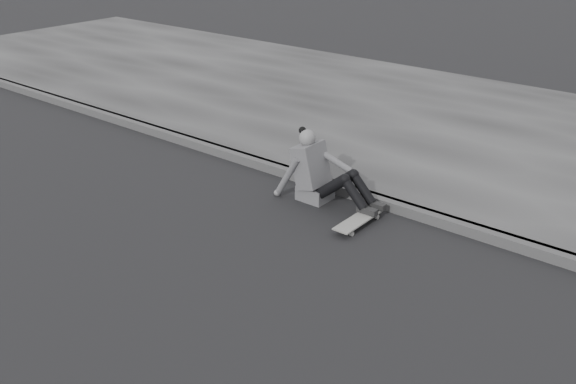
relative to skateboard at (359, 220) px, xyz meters
name	(u,v)px	position (x,y,z in m)	size (l,w,h in m)	color
ground	(167,271)	(-0.94, -2.00, -0.07)	(80.00, 80.00, 0.00)	black
curb	(322,183)	(-0.94, 0.58, -0.01)	(24.00, 0.16, 0.12)	#454545
sidewalk	(433,124)	(-0.94, 3.60, -0.01)	(24.00, 6.00, 0.12)	#3A3A3A
skateboard	(359,220)	(0.00, 0.00, 0.00)	(0.20, 0.78, 0.09)	#9E9E99
seated_woman	(320,173)	(-0.73, 0.25, 0.29)	(1.38, 0.46, 0.88)	#58585B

